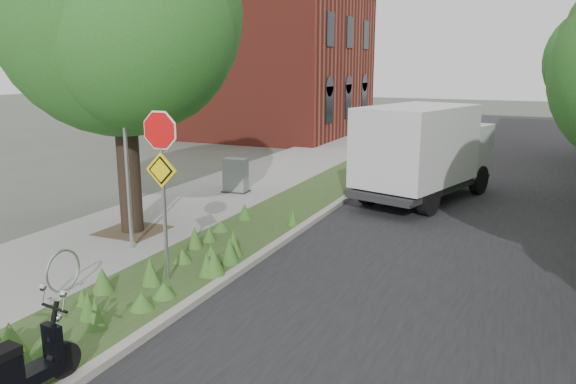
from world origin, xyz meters
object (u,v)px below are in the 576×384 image
sign_assembly (161,161)px  box_truck (424,148)px  scooter_far (9,377)px  utility_cabinet (236,176)px

sign_assembly → box_truck: size_ratio=0.57×
scooter_far → box_truck: size_ratio=0.27×
scooter_far → sign_assembly: bearing=99.8°
sign_assembly → scooter_far: size_ratio=2.07×
scooter_far → box_truck: (2.29, 12.51, 1.09)m
box_truck → utility_cabinet: bearing=-162.3°
sign_assembly → box_truck: sign_assembly is taller
utility_cabinet → scooter_far: bearing=-74.1°
sign_assembly → utility_cabinet: 7.46m
utility_cabinet → sign_assembly: bearing=-70.7°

